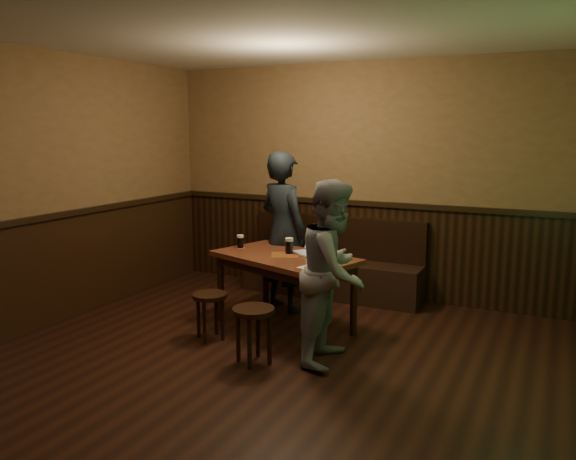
# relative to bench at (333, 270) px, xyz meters

# --- Properties ---
(room) EXTENTS (5.04, 6.04, 2.84)m
(room) POSITION_rel_bench_xyz_m (0.23, -2.53, 0.89)
(room) COLOR black
(room) RESTS_ON ground
(bench) EXTENTS (2.20, 0.50, 0.95)m
(bench) POSITION_rel_bench_xyz_m (0.00, 0.00, 0.00)
(bench) COLOR black
(bench) RESTS_ON ground
(pub_table) EXTENTS (1.61, 1.22, 0.77)m
(pub_table) POSITION_rel_bench_xyz_m (0.00, -1.31, 0.35)
(pub_table) COLOR #5B2A1A
(pub_table) RESTS_ON ground
(stool_left) EXTENTS (0.38, 0.38, 0.45)m
(stool_left) POSITION_rel_bench_xyz_m (-0.51, -1.91, 0.05)
(stool_left) COLOR black
(stool_left) RESTS_ON ground
(stool_right) EXTENTS (0.45, 0.45, 0.50)m
(stool_right) POSITION_rel_bench_xyz_m (0.15, -2.22, 0.08)
(stool_right) COLOR black
(stool_right) RESTS_ON ground
(pint_left) EXTENTS (0.09, 0.09, 0.14)m
(pint_left) POSITION_rel_bench_xyz_m (-0.57, -1.22, 0.52)
(pint_left) COLOR #A52214
(pint_left) RESTS_ON pub_table
(pint_mid) EXTENTS (0.11, 0.11, 0.17)m
(pint_mid) POSITION_rel_bench_xyz_m (0.02, -1.24, 0.54)
(pint_mid) COLOR #A52214
(pint_mid) RESTS_ON pub_table
(pint_right) EXTENTS (0.09, 0.09, 0.15)m
(pint_right) POSITION_rel_bench_xyz_m (0.37, -1.46, 0.52)
(pint_right) COLOR #A52214
(pint_right) RESTS_ON pub_table
(laptop) EXTENTS (0.39, 0.38, 0.22)m
(laptop) POSITION_rel_bench_xyz_m (0.20, -1.14, 0.51)
(laptop) COLOR silver
(laptop) RESTS_ON pub_table
(menu) EXTENTS (0.26, 0.21, 0.00)m
(menu) POSITION_rel_bench_xyz_m (0.45, -1.70, 0.45)
(menu) COLOR silver
(menu) RESTS_ON pub_table
(person_suit) EXTENTS (0.76, 0.63, 1.78)m
(person_suit) POSITION_rel_bench_xyz_m (-0.29, -0.77, 0.58)
(person_suit) COLOR black
(person_suit) RESTS_ON ground
(person_grey) EXTENTS (0.65, 0.81, 1.60)m
(person_grey) POSITION_rel_bench_xyz_m (0.74, -1.85, 0.49)
(person_grey) COLOR gray
(person_grey) RESTS_ON ground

